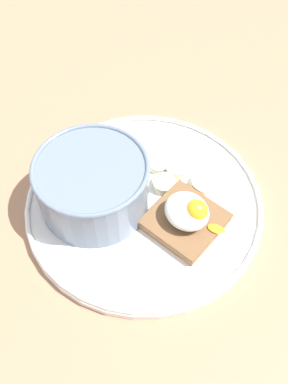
# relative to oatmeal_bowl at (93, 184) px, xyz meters

# --- Properties ---
(ground_plane) EXTENTS (1.20, 1.20, 0.02)m
(ground_plane) POSITION_rel_oatmeal_bowl_xyz_m (0.04, 0.05, -0.06)
(ground_plane) COLOR #A07454
(ground_plane) RESTS_ON ground
(plate) EXTENTS (0.30, 0.30, 0.02)m
(plate) POSITION_rel_oatmeal_bowl_xyz_m (0.04, 0.05, -0.04)
(plate) COLOR white
(plate) RESTS_ON ground_plane
(oatmeal_bowl) EXTENTS (0.14, 0.14, 0.07)m
(oatmeal_bowl) POSITION_rel_oatmeal_bowl_xyz_m (0.00, 0.00, 0.00)
(oatmeal_bowl) COLOR slate
(oatmeal_bowl) RESTS_ON plate
(toast_slice) EXTENTS (0.10, 0.10, 0.01)m
(toast_slice) POSITION_rel_oatmeal_bowl_xyz_m (0.10, 0.06, -0.03)
(toast_slice) COLOR brown
(toast_slice) RESTS_ON plate
(poached_egg) EXTENTS (0.08, 0.05, 0.04)m
(poached_egg) POSITION_rel_oatmeal_bowl_xyz_m (0.10, 0.06, -0.01)
(poached_egg) COLOR white
(poached_egg) RESTS_ON toast_slice
(banana_slice_front) EXTENTS (0.04, 0.04, 0.01)m
(banana_slice_front) POSITION_rel_oatmeal_bowl_xyz_m (0.03, 0.11, -0.03)
(banana_slice_front) COLOR beige
(banana_slice_front) RESTS_ON plate
(banana_slice_left) EXTENTS (0.04, 0.04, 0.01)m
(banana_slice_left) POSITION_rel_oatmeal_bowl_xyz_m (0.01, 0.10, -0.03)
(banana_slice_left) COLOR #F6E5B4
(banana_slice_left) RESTS_ON plate
(banana_slice_back) EXTENTS (0.05, 0.05, 0.01)m
(banana_slice_back) POSITION_rel_oatmeal_bowl_xyz_m (0.07, 0.12, -0.03)
(banana_slice_back) COLOR #FCECC1
(banana_slice_back) RESTS_ON plate
(banana_slice_right) EXTENTS (0.04, 0.04, 0.01)m
(banana_slice_right) POSITION_rel_oatmeal_bowl_xyz_m (0.04, 0.08, -0.03)
(banana_slice_right) COLOR beige
(banana_slice_right) RESTS_ON plate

